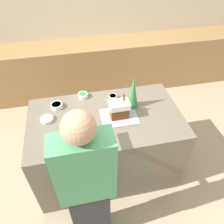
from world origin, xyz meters
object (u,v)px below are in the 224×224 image
gingerbread_house (119,109)px  candy_bowl_behind_tray (113,97)px  person (87,187)px  candy_bowl_beside_tree (57,106)px  baking_tray (119,116)px  decorative_tree (133,92)px  candy_bowl_near_tray_left (47,119)px  candy_bowl_near_tray_right (83,95)px

gingerbread_house → candy_bowl_behind_tray: bearing=90.5°
person → candy_bowl_beside_tree: bearing=102.0°
baking_tray → gingerbread_house: bearing=23.0°
decorative_tree → candy_bowl_near_tray_left: size_ratio=2.94×
gingerbread_house → candy_bowl_near_tray_left: 0.78m
decorative_tree → baking_tray: bearing=-142.8°
candy_bowl_behind_tray → person: person is taller
candy_bowl_beside_tree → decorative_tree: bearing=-10.4°
baking_tray → gingerbread_house: 0.11m
gingerbread_house → decorative_tree: bearing=37.3°
candy_bowl_behind_tray → candy_bowl_near_tray_right: size_ratio=0.88×
baking_tray → decorative_tree: decorative_tree is taller
decorative_tree → candy_bowl_near_tray_left: 0.97m
candy_bowl_behind_tray → candy_bowl_beside_tree: (-0.66, -0.03, 0.00)m
candy_bowl_beside_tree → baking_tray: bearing=-24.1°
candy_bowl_behind_tray → candy_bowl_near_tray_left: bearing=-163.6°
baking_tray → candy_bowl_near_tray_left: size_ratio=2.93×
gingerbread_house → decorative_tree: decorative_tree is taller
baking_tray → candy_bowl_near_tray_left: 0.77m
gingerbread_house → candy_bowl_near_tray_right: (-0.35, 0.42, -0.08)m
candy_bowl_near_tray_right → person: (-0.09, -1.15, -0.08)m
decorative_tree → person: person is taller
candy_bowl_near_tray_left → person: (0.32, -0.83, -0.07)m
gingerbread_house → candy_bowl_beside_tree: size_ratio=2.08×
candy_bowl_near_tray_left → candy_bowl_behind_tray: 0.79m
candy_bowl_beside_tree → candy_bowl_near_tray_left: bearing=-118.5°
gingerbread_house → candy_bowl_behind_tray: gingerbread_house is taller
candy_bowl_near_tray_left → candy_bowl_beside_tree: 0.22m
candy_bowl_near_tray_right → candy_bowl_behind_tray: bearing=-15.7°
person → candy_bowl_near_tray_right: bearing=85.3°
baking_tray → candy_bowl_behind_tray: size_ratio=3.95×
candy_bowl_near_tray_left → candy_bowl_behind_tray: (0.76, 0.22, 0.01)m
baking_tray → candy_bowl_near_tray_right: bearing=129.6°
baking_tray → candy_bowl_behind_tray: bearing=90.4°
decorative_tree → candy_bowl_behind_tray: (-0.19, 0.18, -0.17)m
candy_bowl_near_tray_left → person: size_ratio=0.08×
candy_bowl_beside_tree → candy_bowl_behind_tray: bearing=2.5°
baking_tray → candy_bowl_near_tray_right: size_ratio=3.49×
candy_bowl_behind_tray → candy_bowl_near_tray_right: bearing=164.3°
candy_bowl_near_tray_right → candy_bowl_beside_tree: candy_bowl_near_tray_right is taller
candy_bowl_near_tray_left → candy_bowl_behind_tray: candy_bowl_behind_tray is taller
baking_tray → candy_bowl_near_tray_right: (-0.35, 0.42, 0.03)m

